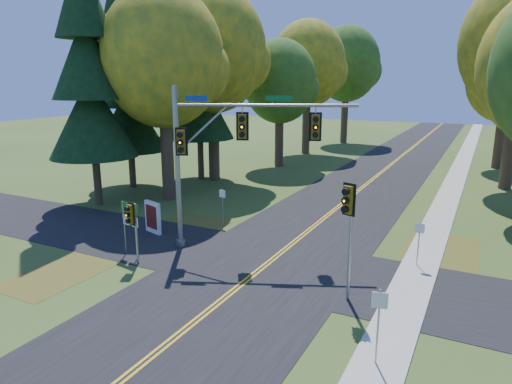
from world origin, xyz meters
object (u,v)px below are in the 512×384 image
at_px(route_sign_cluster, 130,218).
at_px(traffic_mast, 221,146).
at_px(info_kiosk, 153,218).
at_px(east_signal_pole, 349,213).

bearing_deg(route_sign_cluster, traffic_mast, 50.62).
distance_m(traffic_mast, route_sign_cluster, 5.41).
distance_m(route_sign_cluster, info_kiosk, 3.43).
distance_m(traffic_mast, info_kiosk, 6.17).
bearing_deg(traffic_mast, route_sign_cluster, -162.54).
bearing_deg(east_signal_pole, route_sign_cluster, -161.48).
xyz_separation_m(traffic_mast, info_kiosk, (-4.53, 0.19, -4.19)).
bearing_deg(info_kiosk, route_sign_cluster, -50.37).
height_order(traffic_mast, east_signal_pole, traffic_mast).
height_order(east_signal_pole, info_kiosk, east_signal_pole).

